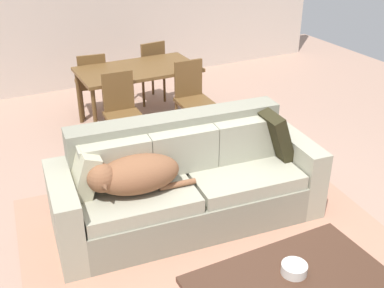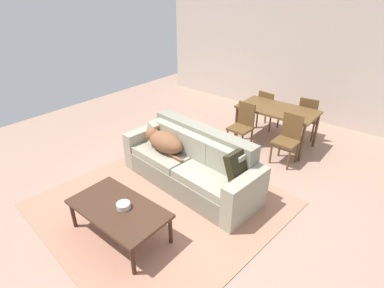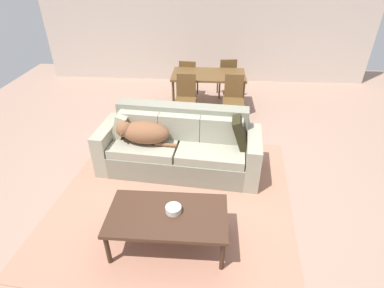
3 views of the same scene
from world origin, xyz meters
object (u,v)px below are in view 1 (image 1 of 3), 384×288
(throw_pillow_by_right_arm, at_px, (273,133))
(dining_table, at_px, (138,73))
(dog_on_left_cushion, at_px, (133,175))
(dining_chair_far_left, at_px, (92,81))
(dining_chair_near_left, at_px, (122,109))
(couch, at_px, (186,184))
(coffee_table, at_px, (289,285))
(throw_pillow_by_left_arm, at_px, (83,171))
(bowl_on_coffee_table, at_px, (294,269))
(dining_chair_far_right, at_px, (150,69))
(dining_chair_near_right, at_px, (192,95))

(throw_pillow_by_right_arm, bearing_deg, dining_table, 102.67)
(dog_on_left_cushion, xyz_separation_m, dining_chair_far_left, (0.45, 2.78, -0.16))
(dining_chair_near_left, height_order, dining_chair_far_left, dining_chair_near_left)
(couch, height_order, coffee_table, couch)
(dog_on_left_cushion, height_order, throw_pillow_by_left_arm, throw_pillow_by_left_arm)
(throw_pillow_by_right_arm, height_order, dining_chair_near_left, throw_pillow_by_right_arm)
(bowl_on_coffee_table, xyz_separation_m, dining_chair_far_right, (0.71, 4.21, 0.00))
(throw_pillow_by_left_arm, height_order, throw_pillow_by_right_arm, throw_pillow_by_right_arm)
(dining_table, bearing_deg, dining_chair_near_right, -47.62)
(throw_pillow_by_left_arm, relative_size, dining_chair_near_left, 0.43)
(throw_pillow_by_left_arm, bearing_deg, dining_chair_far_left, 72.68)
(couch, bearing_deg, throw_pillow_by_left_arm, 176.83)
(throw_pillow_by_right_arm, relative_size, dining_chair_far_left, 0.53)
(dining_chair_near_right, bearing_deg, throw_pillow_by_left_arm, -137.50)
(dog_on_left_cushion, distance_m, dining_table, 2.43)
(couch, distance_m, dining_table, 2.22)
(throw_pillow_by_left_arm, height_order, dining_chair_near_right, dining_chair_near_right)
(couch, bearing_deg, coffee_table, -83.91)
(coffee_table, distance_m, dining_chair_far_right, 4.32)
(couch, relative_size, dog_on_left_cushion, 2.75)
(dog_on_left_cushion, height_order, throw_pillow_by_right_arm, throw_pillow_by_right_arm)
(throw_pillow_by_left_arm, xyz_separation_m, dining_table, (1.26, 2.03, 0.02))
(dining_chair_near_right, height_order, dining_chair_far_left, dining_chair_near_right)
(throw_pillow_by_left_arm, bearing_deg, dining_chair_near_left, 60.43)
(dining_table, height_order, dining_chair_far_left, dining_chair_far_left)
(dog_on_left_cushion, bearing_deg, throw_pillow_by_left_arm, 153.42)
(dining_chair_near_right, bearing_deg, throw_pillow_by_right_arm, -87.98)
(couch, relative_size, dining_table, 1.64)
(throw_pillow_by_left_arm, relative_size, throw_pillow_by_right_arm, 0.84)
(couch, distance_m, dining_chair_far_left, 2.70)
(coffee_table, height_order, dining_chair_near_left, dining_chair_near_left)
(dog_on_left_cushion, distance_m, dining_chair_far_right, 3.15)
(coffee_table, xyz_separation_m, dining_chair_far_left, (-0.09, 4.16, 0.07))
(couch, xyz_separation_m, dining_chair_near_right, (0.87, 1.63, 0.13))
(dining_chair_far_left, distance_m, dining_chair_far_right, 0.86)
(dining_chair_far_left, bearing_deg, dog_on_left_cushion, 87.47)
(dog_on_left_cushion, bearing_deg, dining_table, 73.37)
(throw_pillow_by_left_arm, distance_m, bowl_on_coffee_table, 1.83)
(couch, xyz_separation_m, dining_chair_far_left, (-0.07, 2.69, 0.12))
(throw_pillow_by_right_arm, height_order, dining_table, throw_pillow_by_right_arm)
(dining_chair_near_left, relative_size, dining_chair_far_right, 1.01)
(throw_pillow_by_left_arm, xyz_separation_m, bowl_on_coffee_table, (0.95, -1.56, -0.17))
(dining_chair_near_right, xyz_separation_m, dining_chair_far_left, (-0.95, 1.07, -0.01))
(coffee_table, bearing_deg, dining_chair_far_right, 79.72)
(dining_table, distance_m, dining_chair_far_right, 0.76)
(couch, relative_size, dining_chair_far_left, 2.80)
(throw_pillow_by_right_arm, distance_m, dining_chair_near_right, 1.67)
(dining_chair_far_right, bearing_deg, coffee_table, 72.81)
(bowl_on_coffee_table, distance_m, dining_table, 3.61)
(couch, distance_m, coffee_table, 1.47)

